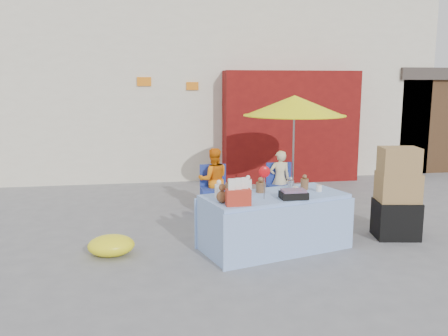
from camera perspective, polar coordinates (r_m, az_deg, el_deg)
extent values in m
plane|color=slate|center=(7.09, 0.94, -8.83)|extent=(80.00, 80.00, 0.00)
cube|color=silver|center=(13.65, -4.49, 9.85)|extent=(12.00, 5.00, 4.50)
cube|color=maroon|center=(11.37, 8.04, 4.95)|extent=(3.20, 0.60, 2.60)
cube|color=#4C331E|center=(14.81, 21.98, 5.11)|extent=(2.60, 3.00, 2.40)
cube|color=#3F3833|center=(14.78, 22.33, 10.32)|extent=(2.80, 3.20, 0.30)
cube|color=orange|center=(11.07, -9.59, 10.22)|extent=(0.32, 0.04, 0.20)
cube|color=orange|center=(11.13, -3.82, 9.82)|extent=(0.28, 0.04, 0.18)
cube|color=#97BAF2|center=(6.73, 6.04, -6.43)|extent=(2.14, 1.39, 0.78)
cube|color=#97BAF2|center=(6.37, 8.21, -7.69)|extent=(1.96, 0.59, 0.73)
cube|color=#97BAF2|center=(7.11, 4.10, -5.71)|extent=(1.96, 0.59, 0.73)
cylinder|color=white|center=(6.38, -0.61, -2.80)|extent=(0.14, 0.14, 0.19)
cylinder|color=brown|center=(6.56, 0.65, -2.53)|extent=(0.15, 0.15, 0.17)
cylinder|color=white|center=(6.51, 2.91, -2.36)|extent=(0.13, 0.13, 0.23)
cylinder|color=brown|center=(6.73, 4.43, -2.32)|extent=(0.17, 0.17, 0.15)
cylinder|color=#B2B2B7|center=(7.02, 8.03, -1.96)|extent=(0.12, 0.12, 0.12)
cylinder|color=brown|center=(7.01, 9.66, -1.91)|extent=(0.14, 0.14, 0.16)
cylinder|color=white|center=(6.74, 8.60, -2.62)|extent=(0.10, 0.10, 0.09)
cylinder|color=white|center=(6.91, 11.35, -2.40)|extent=(0.10, 0.10, 0.09)
sphere|color=brown|center=(6.12, -0.20, -3.50)|extent=(0.16, 0.16, 0.16)
ellipsoid|color=red|center=(6.29, 4.89, -0.46)|extent=(0.16, 0.09, 0.16)
cube|color=#B62C1B|center=(5.99, 1.73, -3.55)|extent=(0.34, 0.23, 0.21)
cube|color=black|center=(6.42, 8.36, -3.26)|extent=(0.41, 0.34, 0.09)
cube|color=navy|center=(8.57, -1.12, -3.91)|extent=(0.48, 0.46, 0.45)
cube|color=navy|center=(8.69, -1.36, -0.85)|extent=(0.48, 0.04, 0.40)
cube|color=navy|center=(8.83, 6.94, -3.56)|extent=(0.48, 0.46, 0.45)
cube|color=navy|center=(8.95, 6.59, -0.59)|extent=(0.48, 0.04, 0.40)
imported|color=orange|center=(8.63, -1.27, -1.40)|extent=(0.57, 0.44, 1.16)
imported|color=beige|center=(8.90, 6.71, -1.35)|extent=(0.40, 0.26, 1.08)
cylinder|color=gray|center=(9.06, 8.33, 1.74)|extent=(0.04, 0.04, 2.00)
cone|color=#FFFC0D|center=(8.97, 8.48, 7.44)|extent=(1.90, 1.90, 0.38)
cylinder|color=#FFFC0D|center=(8.98, 8.45, 6.29)|extent=(1.90, 1.90, 0.02)
cube|color=black|center=(7.65, 19.98, -5.81)|extent=(0.70, 0.61, 0.57)
cube|color=#9A7845|center=(7.53, 20.20, -2.15)|extent=(0.66, 0.55, 0.43)
cube|color=#9A7845|center=(7.43, 20.33, 0.88)|extent=(0.61, 0.50, 0.38)
ellipsoid|color=#FFF51A|center=(6.67, -13.42, -9.05)|extent=(0.74, 0.66, 0.28)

